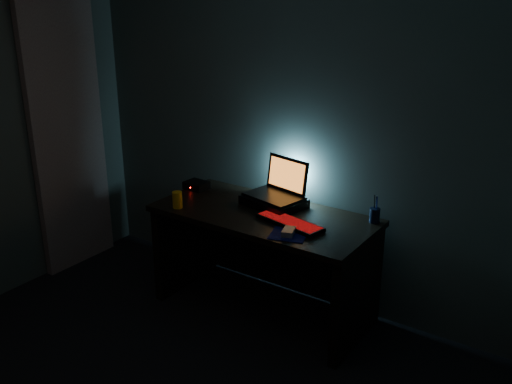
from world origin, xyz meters
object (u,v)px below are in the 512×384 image
mouse (289,232)px  juice_glass (177,200)px  router (197,185)px  keyboard (290,223)px  laptop (279,188)px  pen_cup (375,215)px

mouse → juice_glass: 0.87m
juice_glass → router: juice_glass is taller
keyboard → laptop: bearing=144.4°
laptop → juice_glass: (-0.54, -0.45, -0.06)m
mouse → router: (-1.01, 0.33, 0.01)m
keyboard → juice_glass: size_ratio=4.30×
mouse → router: size_ratio=0.66×
mouse → router: bearing=144.6°
mouse → router: router is taller
mouse → juice_glass: juice_glass is taller
keyboard → pen_cup: pen_cup is taller
laptop → juice_glass: size_ratio=3.72×
router → pen_cup: bearing=9.1°
laptop → mouse: bearing=-39.7°
keyboard → juice_glass: juice_glass is taller
juice_glass → router: 0.40m
laptop → keyboard: size_ratio=0.87×
laptop → pen_cup: 0.69m
pen_cup → router: bearing=-173.8°
mouse → keyboard: bearing=101.3°
mouse → pen_cup: 0.60m
pen_cup → keyboard: bearing=-141.8°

